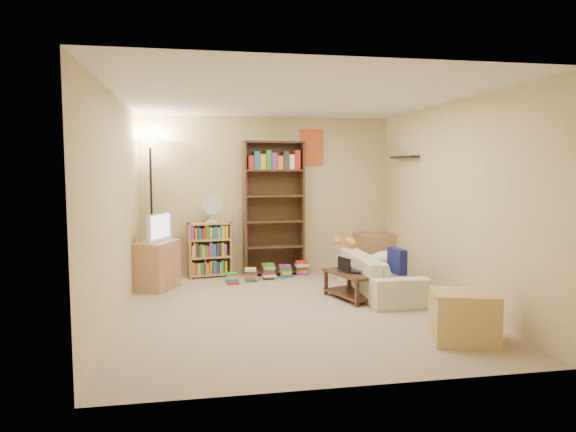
{
  "coord_description": "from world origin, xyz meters",
  "views": [
    {
      "loc": [
        -1.13,
        -5.93,
        1.69
      ],
      "look_at": [
        0.07,
        0.76,
        1.05
      ],
      "focal_mm": 32.0,
      "sensor_mm": 36.0,
      "label": 1
    }
  ],
  "objects_px": {
    "tv_stand": "(156,265)",
    "tabby_cat": "(348,242)",
    "television": "(155,228)",
    "short_bookshelf": "(210,250)",
    "sofa": "(380,274)",
    "mug": "(371,270)",
    "desk_fan": "(212,208)",
    "floor_lamp": "(150,167)",
    "end_cabinet": "(464,317)",
    "coffee_table": "(353,282)",
    "laptop": "(351,271)",
    "side_table": "(374,253)",
    "tall_bookshelf": "(274,205)"
  },
  "relations": [
    {
      "from": "sofa",
      "to": "coffee_table",
      "type": "relative_size",
      "value": 2.07
    },
    {
      "from": "tv_stand",
      "to": "tabby_cat",
      "type": "bearing_deg",
      "value": 22.81
    },
    {
      "from": "laptop",
      "to": "floor_lamp",
      "type": "bearing_deg",
      "value": 14.03
    },
    {
      "from": "television",
      "to": "tall_bookshelf",
      "type": "height_order",
      "value": "tall_bookshelf"
    },
    {
      "from": "tabby_cat",
      "to": "floor_lamp",
      "type": "height_order",
      "value": "floor_lamp"
    },
    {
      "from": "floor_lamp",
      "to": "end_cabinet",
      "type": "xyz_separation_m",
      "value": [
        3.21,
        -3.5,
        -1.46
      ]
    },
    {
      "from": "short_bookshelf",
      "to": "end_cabinet",
      "type": "distance_m",
      "value": 4.22
    },
    {
      "from": "tabby_cat",
      "to": "television",
      "type": "xyz_separation_m",
      "value": [
        -2.76,
        0.09,
        0.26
      ]
    },
    {
      "from": "tv_stand",
      "to": "floor_lamp",
      "type": "bearing_deg",
      "value": 122.97
    },
    {
      "from": "desk_fan",
      "to": "tall_bookshelf",
      "type": "bearing_deg",
      "value": 2.57
    },
    {
      "from": "coffee_table",
      "to": "end_cabinet",
      "type": "height_order",
      "value": "end_cabinet"
    },
    {
      "from": "coffee_table",
      "to": "end_cabinet",
      "type": "xyz_separation_m",
      "value": [
        0.57,
        -1.77,
        0.03
      ]
    },
    {
      "from": "mug",
      "to": "tv_stand",
      "type": "xyz_separation_m",
      "value": [
        -2.72,
        1.19,
        -0.07
      ]
    },
    {
      "from": "mug",
      "to": "tv_stand",
      "type": "bearing_deg",
      "value": 156.33
    },
    {
      "from": "coffee_table",
      "to": "floor_lamp",
      "type": "bearing_deg",
      "value": 128.43
    },
    {
      "from": "tabby_cat",
      "to": "end_cabinet",
      "type": "xyz_separation_m",
      "value": [
        0.35,
        -2.71,
        -0.36
      ]
    },
    {
      "from": "sofa",
      "to": "tv_stand",
      "type": "bearing_deg",
      "value": 75.76
    },
    {
      "from": "floor_lamp",
      "to": "sofa",
      "type": "bearing_deg",
      "value": -25.81
    },
    {
      "from": "sofa",
      "to": "mug",
      "type": "height_order",
      "value": "sofa"
    },
    {
      "from": "tabby_cat",
      "to": "desk_fan",
      "type": "distance_m",
      "value": 2.14
    },
    {
      "from": "floor_lamp",
      "to": "end_cabinet",
      "type": "relative_size",
      "value": 3.62
    },
    {
      "from": "tabby_cat",
      "to": "desk_fan",
      "type": "bearing_deg",
      "value": 159.14
    },
    {
      "from": "desk_fan",
      "to": "end_cabinet",
      "type": "bearing_deg",
      "value": -56.34
    },
    {
      "from": "sofa",
      "to": "tabby_cat",
      "type": "xyz_separation_m",
      "value": [
        -0.23,
        0.71,
        0.34
      ]
    },
    {
      "from": "tall_bookshelf",
      "to": "side_table",
      "type": "bearing_deg",
      "value": -4.79
    },
    {
      "from": "desk_fan",
      "to": "end_cabinet",
      "type": "relative_size",
      "value": 0.73
    },
    {
      "from": "laptop",
      "to": "tall_bookshelf",
      "type": "height_order",
      "value": "tall_bookshelf"
    },
    {
      "from": "side_table",
      "to": "end_cabinet",
      "type": "height_order",
      "value": "side_table"
    },
    {
      "from": "tabby_cat",
      "to": "tv_stand",
      "type": "distance_m",
      "value": 2.78
    },
    {
      "from": "mug",
      "to": "end_cabinet",
      "type": "bearing_deg",
      "value": -76.55
    },
    {
      "from": "tabby_cat",
      "to": "mug",
      "type": "height_order",
      "value": "tabby_cat"
    },
    {
      "from": "side_table",
      "to": "sofa",
      "type": "bearing_deg",
      "value": -106.92
    },
    {
      "from": "side_table",
      "to": "desk_fan",
      "type": "bearing_deg",
      "value": 179.19
    },
    {
      "from": "short_bookshelf",
      "to": "side_table",
      "type": "height_order",
      "value": "short_bookshelf"
    },
    {
      "from": "coffee_table",
      "to": "laptop",
      "type": "xyz_separation_m",
      "value": [
        -0.01,
        0.04,
        0.15
      ]
    },
    {
      "from": "sofa",
      "to": "tv_stand",
      "type": "height_order",
      "value": "tv_stand"
    },
    {
      "from": "sofa",
      "to": "tall_bookshelf",
      "type": "distance_m",
      "value": 2.1
    },
    {
      "from": "tv_stand",
      "to": "side_table",
      "type": "relative_size",
      "value": 1.07
    },
    {
      "from": "coffee_table",
      "to": "laptop",
      "type": "relative_size",
      "value": 2.3
    },
    {
      "from": "tabby_cat",
      "to": "mug",
      "type": "relative_size",
      "value": 3.03
    },
    {
      "from": "sofa",
      "to": "mug",
      "type": "relative_size",
      "value": 13.33
    },
    {
      "from": "tv_stand",
      "to": "end_cabinet",
      "type": "bearing_deg",
      "value": -17.29
    },
    {
      "from": "tabby_cat",
      "to": "coffee_table",
      "type": "relative_size",
      "value": 0.47
    },
    {
      "from": "laptop",
      "to": "tv_stand",
      "type": "relative_size",
      "value": 0.58
    },
    {
      "from": "desk_fan",
      "to": "floor_lamp",
      "type": "xyz_separation_m",
      "value": [
        -0.91,
        0.04,
        0.63
      ]
    },
    {
      "from": "television",
      "to": "short_bookshelf",
      "type": "bearing_deg",
      "value": -22.87
    },
    {
      "from": "sofa",
      "to": "floor_lamp",
      "type": "xyz_separation_m",
      "value": [
        -3.09,
        1.49,
        1.44
      ]
    },
    {
      "from": "laptop",
      "to": "tv_stand",
      "type": "height_order",
      "value": "tv_stand"
    },
    {
      "from": "television",
      "to": "short_bookshelf",
      "type": "height_order",
      "value": "television"
    },
    {
      "from": "tabby_cat",
      "to": "side_table",
      "type": "relative_size",
      "value": 0.68
    }
  ]
}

